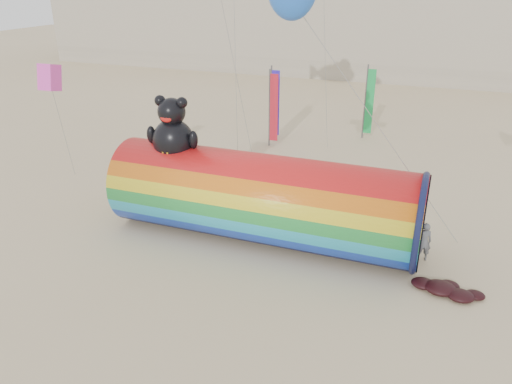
% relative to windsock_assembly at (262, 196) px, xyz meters
% --- Properties ---
extents(ground, '(160.00, 160.00, 0.00)m').
position_rel_windsock_assembly_xyz_m(ground, '(-0.63, -1.93, -2.04)').
color(ground, '#CCB58C').
rests_on(ground, ground).
extents(windsock_assembly, '(13.36, 4.07, 6.16)m').
position_rel_windsock_assembly_xyz_m(windsock_assembly, '(0.00, 0.00, 0.00)').
color(windsock_assembly, red).
rests_on(windsock_assembly, ground).
extents(kite_handler, '(0.70, 0.55, 1.68)m').
position_rel_windsock_assembly_xyz_m(kite_handler, '(6.80, 0.61, -1.20)').
color(kite_handler, slate).
rests_on(kite_handler, ground).
extents(fabric_bundle, '(2.62, 1.35, 0.41)m').
position_rel_windsock_assembly_xyz_m(fabric_bundle, '(7.81, -1.56, -1.87)').
color(fabric_bundle, black).
rests_on(fabric_bundle, ground).
extents(festival_banners, '(6.65, 4.09, 5.20)m').
position_rel_windsock_assembly_xyz_m(festival_banners, '(-2.03, 14.21, 0.59)').
color(festival_banners, '#59595E').
rests_on(festival_banners, ground).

